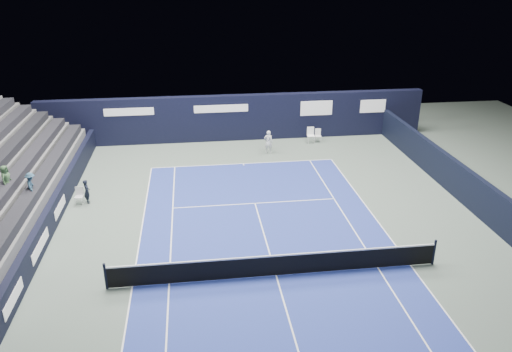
# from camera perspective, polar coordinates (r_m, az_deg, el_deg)

# --- Properties ---
(ground) EXTENTS (48.00, 48.00, 0.00)m
(ground) POSITION_cam_1_polar(r_m,az_deg,el_deg) (21.44, 1.41, -8.33)
(ground) COLOR #4F5E54
(ground) RESTS_ON ground
(court_surface) EXTENTS (10.97, 23.77, 0.01)m
(court_surface) POSITION_cam_1_polar(r_m,az_deg,el_deg) (19.78, 2.32, -11.31)
(court_surface) COLOR navy
(court_surface) RESTS_ON ground
(enclosure_wall_right) EXTENTS (0.30, 22.00, 1.80)m
(enclosure_wall_right) POSITION_cam_1_polar(r_m,az_deg,el_deg) (27.78, 22.01, -0.37)
(enclosure_wall_right) COLOR black
(enclosure_wall_right) RESTS_ON ground
(folding_chair_back_a) EXTENTS (0.42, 0.45, 0.89)m
(folding_chair_back_a) POSITION_cam_1_polar(r_m,az_deg,el_deg) (34.18, 7.10, 4.90)
(folding_chair_back_a) COLOR silver
(folding_chair_back_a) RESTS_ON ground
(folding_chair_back_b) EXTENTS (0.47, 0.46, 1.07)m
(folding_chair_back_b) POSITION_cam_1_polar(r_m,az_deg,el_deg) (33.90, 6.28, 4.81)
(folding_chair_back_b) COLOR white
(folding_chair_back_b) RESTS_ON ground
(line_judge_chair) EXTENTS (0.43, 0.42, 0.89)m
(line_judge_chair) POSITION_cam_1_polar(r_m,az_deg,el_deg) (26.57, -19.55, -2.00)
(line_judge_chair) COLOR silver
(line_judge_chair) RESTS_ON ground
(line_judge) EXTENTS (0.45, 0.54, 1.25)m
(line_judge) POSITION_cam_1_polar(r_m,az_deg,el_deg) (26.49, -18.77, -1.67)
(line_judge) COLOR black
(line_judge) RESTS_ON ground
(court_markings) EXTENTS (11.03, 23.83, 0.00)m
(court_markings) POSITION_cam_1_polar(r_m,az_deg,el_deg) (19.78, 2.32, -11.30)
(court_markings) COLOR white
(court_markings) RESTS_ON court_surface
(tennis_net) EXTENTS (12.90, 0.10, 1.10)m
(tennis_net) POSITION_cam_1_polar(r_m,az_deg,el_deg) (19.50, 2.34, -10.09)
(tennis_net) COLOR black
(tennis_net) RESTS_ON ground
(back_sponsor_wall) EXTENTS (26.00, 0.63, 3.10)m
(back_sponsor_wall) POSITION_cam_1_polar(r_m,az_deg,el_deg) (34.07, -2.31, 6.69)
(back_sponsor_wall) COLOR black
(back_sponsor_wall) RESTS_ON ground
(side_barrier_left) EXTENTS (0.33, 22.00, 1.20)m
(side_barrier_left) POSITION_cam_1_polar(r_m,az_deg,el_deg) (25.31, -21.87, -3.38)
(side_barrier_left) COLOR black
(side_barrier_left) RESTS_ON ground
(tennis_player) EXTENTS (0.63, 0.86, 1.51)m
(tennis_player) POSITION_cam_1_polar(r_m,az_deg,el_deg) (31.70, 1.43, 3.92)
(tennis_player) COLOR silver
(tennis_player) RESTS_ON ground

